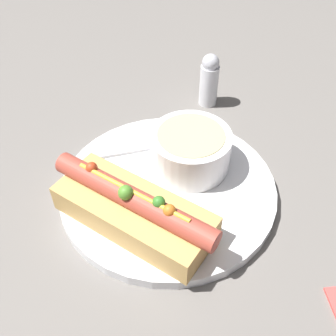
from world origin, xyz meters
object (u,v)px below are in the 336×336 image
object	(u,v)px
spoon	(149,147)
salt_shaker	(209,80)
soup_bowl	(190,149)
hot_dog	(134,209)

from	to	relation	value
spoon	salt_shaker	size ratio (longest dim) A/B	1.82
soup_bowl	salt_shaker	size ratio (longest dim) A/B	1.19
hot_dog	salt_shaker	world-z (taller)	salt_shaker
hot_dog	soup_bowl	xyz separation A→B (m)	(-0.03, 0.11, 0.00)
hot_dog	spoon	xyz separation A→B (m)	(-0.09, 0.08, -0.02)
soup_bowl	salt_shaker	bearing A→B (deg)	129.09
soup_bowl	salt_shaker	distance (m)	0.16
salt_shaker	soup_bowl	bearing A→B (deg)	-50.91
salt_shaker	spoon	bearing A→B (deg)	-73.47
spoon	hot_dog	bearing A→B (deg)	-109.75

